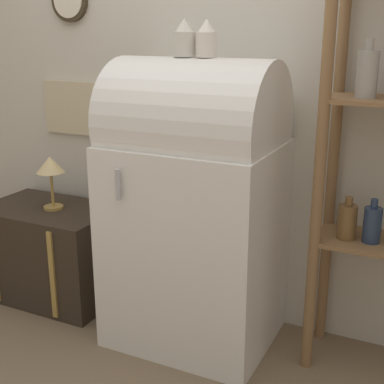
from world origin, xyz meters
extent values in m
plane|color=#7A664C|center=(0.00, 0.00, 0.00)|extent=(12.00, 12.00, 0.00)
cube|color=beige|center=(0.00, 0.58, 1.35)|extent=(7.00, 0.05, 2.70)
cylinder|color=#382D1E|center=(-0.91, 0.54, 1.67)|extent=(0.23, 0.03, 0.23)
cylinder|color=beige|center=(-0.91, 0.52, 1.67)|extent=(0.19, 0.01, 0.19)
cube|color=#C6B793|center=(-0.89, 0.54, 1.08)|extent=(0.49, 0.02, 0.31)
cube|color=white|center=(0.00, 0.24, 0.51)|extent=(0.78, 0.62, 1.01)
cylinder|color=white|center=(0.00, 0.24, 1.11)|extent=(0.76, 0.59, 0.59)
cylinder|color=#B7B7BC|center=(-0.21, -0.09, 0.87)|extent=(0.02, 0.02, 0.14)
cube|color=#33281E|center=(-0.94, 0.27, 0.27)|extent=(0.76, 0.49, 0.55)
cube|color=#AD8942|center=(-0.73, 0.02, 0.27)|extent=(0.03, 0.01, 0.49)
cylinder|color=olive|center=(0.59, 0.22, 0.94)|extent=(0.05, 0.05, 1.88)
cylinder|color=olive|center=(0.59, 0.51, 0.94)|extent=(0.05, 0.05, 1.88)
cube|color=olive|center=(0.84, 0.36, 0.62)|extent=(0.53, 0.31, 0.02)
cylinder|color=#9E998E|center=(0.73, 0.32, 1.35)|extent=(0.09, 0.09, 0.19)
cylinder|color=#9E998E|center=(0.73, 0.32, 1.46)|extent=(0.03, 0.03, 0.05)
cylinder|color=brown|center=(0.71, 0.33, 0.70)|extent=(0.08, 0.08, 0.16)
cylinder|color=brown|center=(0.71, 0.33, 0.80)|extent=(0.03, 0.03, 0.04)
cylinder|color=#23334C|center=(0.81, 0.33, 0.70)|extent=(0.08, 0.08, 0.16)
cylinder|color=#23334C|center=(0.81, 0.33, 0.80)|extent=(0.03, 0.03, 0.04)
cylinder|color=beige|center=(-0.05, 0.24, 1.46)|extent=(0.10, 0.10, 0.11)
cone|color=beige|center=(-0.05, 0.24, 1.54)|extent=(0.09, 0.09, 0.06)
cylinder|color=silver|center=(0.06, 0.24, 1.46)|extent=(0.09, 0.09, 0.11)
cone|color=silver|center=(0.06, 0.24, 1.54)|extent=(0.08, 0.08, 0.06)
cylinder|color=#AD8942|center=(-0.90, 0.26, 0.56)|extent=(0.11, 0.11, 0.02)
cylinder|color=#AD8942|center=(-0.90, 0.26, 0.66)|extent=(0.02, 0.02, 0.20)
cone|color=#DBC184|center=(-0.90, 0.26, 0.81)|extent=(0.15, 0.15, 0.09)
camera|label=1|loc=(1.06, -1.97, 1.52)|focal=50.00mm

